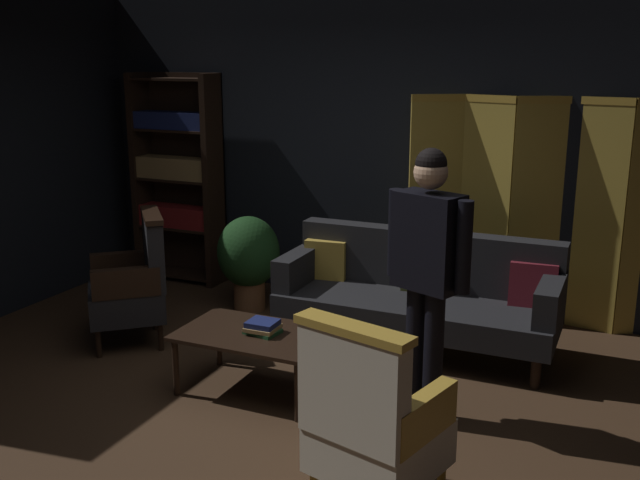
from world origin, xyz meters
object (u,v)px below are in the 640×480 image
Objects in this scene: folding_screen at (539,209)px; potted_plant at (248,256)px; velvet_couch at (419,290)px; book_navy_cloth at (263,323)px; armchair_gilt_accent at (372,422)px; bookshelf at (178,176)px; coffee_table at (254,339)px; book_tan_leather at (263,328)px; armchair_wing_left at (134,283)px; standing_figure at (428,262)px; book_green_cloth at (263,331)px.

potted_plant is (-2.36, -0.68, -0.50)m from folding_screen.
potted_plant is at bearing -163.84° from folding_screen.
velvet_couch is 11.07× the size of book_navy_cloth.
folding_screen is 3.13m from armchair_gilt_accent.
bookshelf reaches higher than coffee_table.
potted_plant is at bearing 122.50° from book_tan_leather.
armchair_wing_left reaches higher than velvet_couch.
folding_screen is 2.05× the size of armchair_gilt_accent.
armchair_gilt_accent is at bearing -79.60° from velvet_couch.
coffee_table is at bearing -169.54° from book_tan_leather.
standing_figure is (3.06, -1.88, -0.03)m from bookshelf.
potted_plant is 1.68m from book_green_cloth.
standing_figure is at bearing -72.30° from velvet_couch.
book_tan_leather is 0.03m from book_navy_cloth.
potted_plant reaches higher than book_tan_leather.
folding_screen is 2.61m from book_tan_leather.
armchair_gilt_accent is at bearing -88.09° from standing_figure.
folding_screen is 3.44m from bookshelf.
coffee_table is 1.34m from armchair_wing_left.
bookshelf is 10.13× the size of book_tan_leather.
potted_plant is 1.68m from book_navy_cloth.
velvet_couch is 1.64m from potted_plant.
book_tan_leather is (-1.12, 0.97, -0.03)m from armchair_gilt_accent.
armchair_gilt_accent reaches higher than velvet_couch.
book_green_cloth is (0.90, -1.41, -0.06)m from potted_plant.
book_green_cloth is (-1.09, -0.06, -0.59)m from standing_figure.
potted_plant is at bearing 120.56° from coffee_table.
book_tan_leather is 1.06× the size of book_navy_cloth.
armchair_gilt_accent is 1.49m from book_tan_leather.
velvet_couch reaches higher than book_green_cloth.
coffee_table is at bearing -169.54° from book_green_cloth.
armchair_gilt_accent is at bearing -96.20° from folding_screen.
book_navy_cloth reaches higher than coffee_table.
coffee_table is 1.66m from potted_plant.
bookshelf is (-3.43, -0.15, 0.07)m from folding_screen.
bookshelf reaches higher than book_green_cloth.
coffee_table is 0.96× the size of armchair_wing_left.
velvet_couch is 1.40m from book_navy_cloth.
armchair_gilt_accent is at bearing -40.87° from book_green_cloth.
standing_figure is (-0.03, 1.03, 0.54)m from armchair_gilt_accent.
folding_screen reaches higher than armchair_wing_left.
book_navy_cloth is (-1.12, 0.97, -0.00)m from armchair_gilt_accent.
book_green_cloth is (-0.72, -1.20, -0.02)m from velvet_couch.
book_navy_cloth is (0.90, -1.41, -0.00)m from potted_plant.
book_tan_leather is (-0.72, -1.20, 0.00)m from velvet_couch.
standing_figure is at bearing -100.23° from folding_screen.
folding_screen is 11.15× the size of book_navy_cloth.
book_green_cloth is at bearing -176.87° from standing_figure.
potted_plant is at bearing 130.31° from armchair_gilt_accent.
armchair_gilt_accent is 1.49m from book_navy_cloth.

